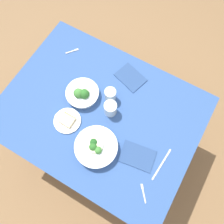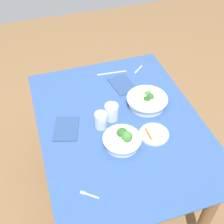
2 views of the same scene
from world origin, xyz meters
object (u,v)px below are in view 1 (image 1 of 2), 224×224
(water_glass_side, at_px, (110,109))
(bread_side_plate, at_px, (67,120))
(broccoli_bowl_far, at_px, (96,147))
(broccoli_bowl_near, at_px, (82,94))
(napkin_folded_upper, at_px, (137,156))
(table_knife_left, at_px, (162,164))
(napkin_folded_lower, at_px, (131,77))
(fork_by_near_bowl, at_px, (73,51))
(water_glass_center, at_px, (110,95))
(fork_by_far_bowl, at_px, (143,192))

(water_glass_side, bearing_deg, bread_side_plate, 43.31)
(broccoli_bowl_far, relative_size, broccoli_bowl_near, 1.20)
(water_glass_side, bearing_deg, napkin_folded_upper, 149.43)
(table_knife_left, distance_m, napkin_folded_lower, 0.60)
(bread_side_plate, xyz_separation_m, napkin_folded_upper, (-0.49, -0.02, -0.01))
(fork_by_near_bowl, relative_size, napkin_folded_upper, 0.41)
(water_glass_center, height_order, napkin_folded_lower, water_glass_center)
(water_glass_side, height_order, fork_by_near_bowl, water_glass_side)
(water_glass_side, bearing_deg, fork_by_far_bowl, 140.85)
(broccoli_bowl_near, distance_m, napkin_folded_upper, 0.52)
(water_glass_center, bearing_deg, fork_by_far_bowl, 137.88)
(broccoli_bowl_near, bearing_deg, fork_by_near_bowl, -45.93)
(water_glass_side, xyz_separation_m, table_knife_left, (-0.43, 0.14, -0.05))
(bread_side_plate, bearing_deg, table_knife_left, -175.25)
(broccoli_bowl_far, bearing_deg, napkin_folded_upper, -160.99)
(napkin_folded_lower, bearing_deg, fork_by_far_bowl, 124.06)
(table_knife_left, relative_size, napkin_folded_lower, 1.13)
(table_knife_left, bearing_deg, water_glass_center, -109.87)
(water_glass_side, bearing_deg, water_glass_center, -59.42)
(broccoli_bowl_far, xyz_separation_m, water_glass_center, (0.09, -0.33, 0.02))
(water_glass_center, xyz_separation_m, water_glass_side, (-0.05, 0.08, 0.00))
(broccoli_bowl_far, bearing_deg, fork_by_near_bowl, -45.21)
(broccoli_bowl_near, xyz_separation_m, table_knife_left, (-0.64, 0.14, -0.03))
(broccoli_bowl_far, bearing_deg, napkin_folded_lower, -84.47)
(bread_side_plate, distance_m, water_glass_center, 0.31)
(table_knife_left, height_order, napkin_folded_upper, napkin_folded_upper)
(water_glass_center, bearing_deg, fork_by_near_bowl, -23.78)
(broccoli_bowl_far, height_order, broccoli_bowl_near, broccoli_bowl_near)
(bread_side_plate, relative_size, table_knife_left, 0.79)
(broccoli_bowl_near, xyz_separation_m, water_glass_side, (-0.21, 0.00, 0.02))
(bread_side_plate, relative_size, napkin_folded_lower, 0.89)
(broccoli_bowl_far, relative_size, water_glass_center, 2.49)
(fork_by_far_bowl, height_order, table_knife_left, same)
(broccoli_bowl_far, relative_size, bread_side_plate, 1.51)
(bread_side_plate, bearing_deg, water_glass_center, -120.01)
(broccoli_bowl_far, bearing_deg, broccoli_bowl_near, -44.48)
(broccoli_bowl_far, bearing_deg, fork_by_far_bowl, 167.01)
(fork_by_far_bowl, relative_size, napkin_folded_upper, 0.43)
(broccoli_bowl_far, bearing_deg, table_knife_left, -163.93)
(broccoli_bowl_near, distance_m, fork_by_far_bowl, 0.71)
(water_glass_center, bearing_deg, napkin_folded_lower, -101.58)
(water_glass_center, xyz_separation_m, napkin_folded_lower, (-0.04, -0.20, -0.05))
(fork_by_near_bowl, bearing_deg, water_glass_center, -75.79)
(broccoli_bowl_near, bearing_deg, fork_by_far_bowl, 151.55)
(water_glass_center, xyz_separation_m, table_knife_left, (-0.48, 0.22, -0.05))
(broccoli_bowl_near, xyz_separation_m, napkin_folded_lower, (-0.21, -0.28, -0.03))
(napkin_folded_upper, bearing_deg, water_glass_side, -30.57)
(water_glass_side, relative_size, fork_by_near_bowl, 1.24)
(broccoli_bowl_near, distance_m, water_glass_side, 0.21)
(fork_by_far_bowl, height_order, napkin_folded_upper, napkin_folded_upper)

